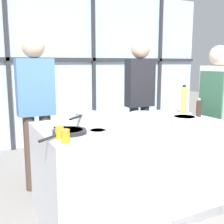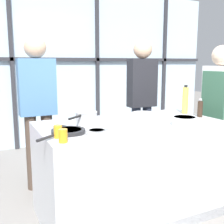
# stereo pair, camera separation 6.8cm
# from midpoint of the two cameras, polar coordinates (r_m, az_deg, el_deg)

# --- Properties ---
(ground_plane) EXTENTS (18.00, 18.00, 0.00)m
(ground_plane) POSITION_cam_midpoint_polar(r_m,az_deg,el_deg) (3.03, 4.49, -19.36)
(ground_plane) COLOR gray
(back_window_wall) EXTENTS (6.40, 0.10, 2.80)m
(back_window_wall) POSITION_cam_midpoint_polar(r_m,az_deg,el_deg) (5.17, -10.76, 8.96)
(back_window_wall) COLOR silver
(back_window_wall) RESTS_ON ground_plane
(demo_island) EXTENTS (1.76, 0.95, 0.92)m
(demo_island) POSITION_cam_midpoint_polar(r_m,az_deg,el_deg) (2.83, 4.61, -11.28)
(demo_island) COLOR silver
(demo_island) RESTS_ON ground_plane
(chef) EXTENTS (0.24, 0.41, 1.68)m
(chef) POSITION_cam_midpoint_polar(r_m,az_deg,el_deg) (3.57, 21.30, 0.94)
(chef) COLOR #47382D
(chef) RESTS_ON ground_plane
(spectator_far_left) EXTENTS (0.41, 0.25, 1.78)m
(spectator_far_left) POSITION_cam_midpoint_polar(r_m,az_deg,el_deg) (3.32, -14.30, 1.90)
(spectator_far_left) COLOR #47382D
(spectator_far_left) RESTS_ON ground_plane
(spectator_center_left) EXTENTS (0.39, 0.25, 1.78)m
(spectator_center_left) POSITION_cam_midpoint_polar(r_m,az_deg,el_deg) (3.84, 6.61, 3.46)
(spectator_center_left) COLOR #232838
(spectator_center_left) RESTS_ON ground_plane
(frying_pan) EXTENTS (0.44, 0.36, 0.03)m
(frying_pan) POSITION_cam_midpoint_polar(r_m,az_deg,el_deg) (2.31, -8.16, -3.88)
(frying_pan) COLOR #232326
(frying_pan) RESTS_ON demo_island
(saucepan) EXTENTS (0.33, 0.28, 0.12)m
(saucepan) POSITION_cam_midpoint_polar(r_m,az_deg,el_deg) (2.62, -4.53, -1.13)
(saucepan) COLOR silver
(saucepan) RESTS_ON demo_island
(white_plate) EXTENTS (0.26, 0.26, 0.01)m
(white_plate) POSITION_cam_midpoint_polar(r_m,az_deg,el_deg) (3.17, 6.94, -0.25)
(white_plate) COLOR white
(white_plate) RESTS_ON demo_island
(mixing_bowl) EXTENTS (0.24, 0.24, 0.08)m
(mixing_bowl) POSITION_cam_midpoint_polar(r_m,az_deg,el_deg) (2.66, 15.22, -1.72)
(mixing_bowl) COLOR silver
(mixing_bowl) RESTS_ON demo_island
(oil_bottle) EXTENTS (0.07, 0.07, 0.32)m
(oil_bottle) POSITION_cam_midpoint_polar(r_m,az_deg,el_deg) (3.26, 15.24, 2.34)
(oil_bottle) COLOR #E0CC4C
(oil_bottle) RESTS_ON demo_island
(pepper_grinder) EXTENTS (0.05, 0.05, 0.20)m
(pepper_grinder) POSITION_cam_midpoint_polar(r_m,az_deg,el_deg) (3.11, 18.06, 0.67)
(pepper_grinder) COLOR #332319
(pepper_grinder) RESTS_ON demo_island
(juice_glass_near) EXTENTS (0.06, 0.06, 0.10)m
(juice_glass_near) POSITION_cam_midpoint_polar(r_m,az_deg,el_deg) (2.05, -8.98, -4.80)
(juice_glass_near) COLOR orange
(juice_glass_near) RESTS_ON demo_island
(juice_glass_far) EXTENTS (0.06, 0.06, 0.10)m
(juice_glass_far) POSITION_cam_midpoint_polar(r_m,az_deg,el_deg) (2.18, -10.04, -3.93)
(juice_glass_far) COLOR orange
(juice_glass_far) RESTS_ON demo_island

